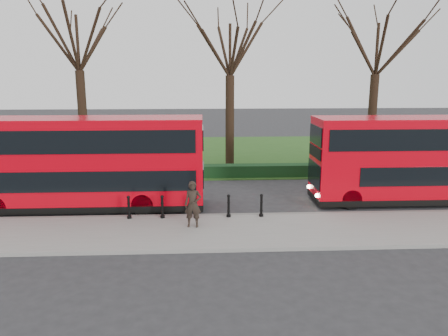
{
  "coord_description": "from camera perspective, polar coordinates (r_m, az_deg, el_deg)",
  "views": [
    {
      "loc": [
        0.1,
        -20.06,
        6.54
      ],
      "look_at": [
        1.12,
        0.5,
        2.0
      ],
      "focal_mm": 35.0,
      "sensor_mm": 36.0,
      "label": 1
    }
  ],
  "objects": [
    {
      "name": "pavement",
      "position": [
        18.25,
        -3.01,
        -8.33
      ],
      "size": [
        60.0,
        4.0,
        0.15
      ],
      "primitive_type": "cube",
      "color": "gray",
      "rests_on": "ground"
    },
    {
      "name": "tree_right",
      "position": [
        32.39,
        19.4,
        15.1
      ],
      "size": [
        7.42,
        7.42,
        11.6
      ],
      "color": "black",
      "rests_on": "ground"
    },
    {
      "name": "yellow_line_outer",
      "position": [
        20.44,
        -3.0,
        -6.23
      ],
      "size": [
        60.0,
        0.1,
        0.01
      ],
      "primitive_type": "cube",
      "color": "yellow",
      "rests_on": "ground"
    },
    {
      "name": "tree_left",
      "position": [
        31.22,
        -18.62,
        15.94
      ],
      "size": [
        7.73,
        7.73,
        12.08
      ],
      "color": "black",
      "rests_on": "ground"
    },
    {
      "name": "tree_mid",
      "position": [
        30.18,
        0.79,
        15.88
      ],
      "size": [
        7.36,
        7.36,
        11.49
      ],
      "color": "black",
      "rests_on": "ground"
    },
    {
      "name": "bus_lead",
      "position": [
        21.88,
        -17.51,
        0.51
      ],
      "size": [
        11.16,
        2.56,
        4.44
      ],
      "color": "#C7010F",
      "rests_on": "ground"
    },
    {
      "name": "grass_verge",
      "position": [
        35.66,
        -2.97,
        1.9
      ],
      "size": [
        60.0,
        18.0,
        0.06
      ],
      "primitive_type": "cube",
      "color": "#28511B",
      "rests_on": "ground"
    },
    {
      "name": "yellow_line_inner",
      "position": [
        20.63,
        -3.0,
        -6.05
      ],
      "size": [
        60.0,
        0.1,
        0.01
      ],
      "primitive_type": "cube",
      "color": "yellow",
      "rests_on": "ground"
    },
    {
      "name": "kerb",
      "position": [
        20.13,
        -3.0,
        -6.32
      ],
      "size": [
        60.0,
        0.25,
        0.16
      ],
      "primitive_type": "cube",
      "color": "slate",
      "rests_on": "ground"
    },
    {
      "name": "bollard_row",
      "position": [
        19.62,
        -3.73,
        -5.06
      ],
      "size": [
        6.07,
        0.15,
        1.0
      ],
      "color": "black",
      "rests_on": "pavement"
    },
    {
      "name": "pedestrian",
      "position": [
        18.35,
        -4.08,
        -4.75
      ],
      "size": [
        0.75,
        0.53,
        1.96
      ],
      "primitive_type": "imported",
      "rotation": [
        0.0,
        0.0,
        -0.09
      ],
      "color": "black",
      "rests_on": "pavement"
    },
    {
      "name": "ground",
      "position": [
        21.1,
        -3.0,
        -5.64
      ],
      "size": [
        120.0,
        120.0,
        0.0
      ],
      "primitive_type": "plane",
      "color": "#28282B",
      "rests_on": "ground"
    },
    {
      "name": "hedge",
      "position": [
        27.56,
        -2.99,
        -0.46
      ],
      "size": [
        60.0,
        0.9,
        0.8
      ],
      "primitive_type": "cube",
      "color": "black",
      "rests_on": "ground"
    },
    {
      "name": "bus_rear",
      "position": [
        24.19,
        24.33,
        0.95
      ],
      "size": [
        10.9,
        2.5,
        4.34
      ],
      "color": "#C7010F",
      "rests_on": "ground"
    }
  ]
}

